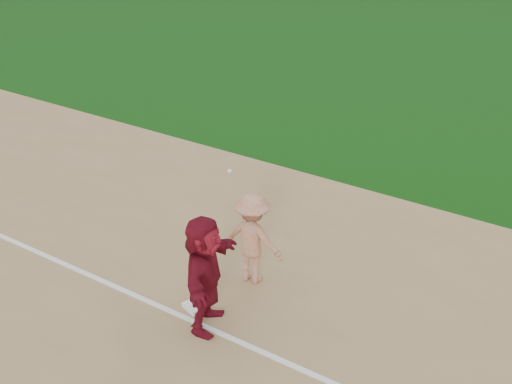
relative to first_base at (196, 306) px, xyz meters
The scene contains 5 objects.
ground 0.50m from the first_base, 101.76° to the left, with size 160.00×160.00×0.00m, color #0F400C.
foul_line 0.33m from the first_base, 107.66° to the right, with size 60.00×0.10×0.01m, color white.
first_base is the anchor object (origin of this frame).
base_runner 1.07m from the first_base, 31.10° to the right, with size 1.84×0.59×1.98m, color maroon.
first_base_play 1.49m from the first_base, 73.94° to the left, with size 1.14×0.71×2.23m.
Camera 1 is at (5.62, -7.13, 6.72)m, focal length 45.00 mm.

